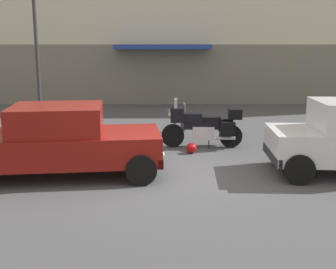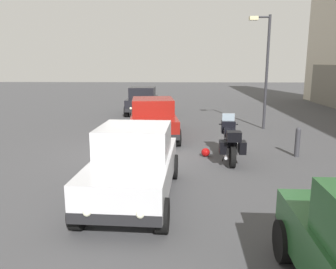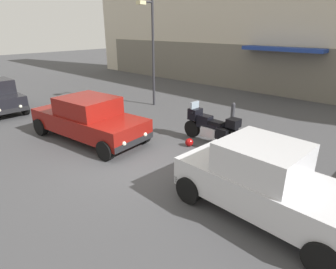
# 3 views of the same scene
# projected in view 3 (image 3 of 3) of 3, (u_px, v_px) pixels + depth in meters

# --- Properties ---
(ground_plane) EXTENTS (80.00, 80.00, 0.00)m
(ground_plane) POSITION_uv_depth(u_px,v_px,m) (132.00, 162.00, 8.55)
(ground_plane) COLOR #424244
(motorcycle) EXTENTS (2.26, 0.78, 1.36)m
(motorcycle) POSITION_uv_depth(u_px,v_px,m) (211.00, 126.00, 9.71)
(motorcycle) COLOR black
(motorcycle) RESTS_ON ground
(helmet) EXTENTS (0.28, 0.28, 0.28)m
(helmet) POSITION_uv_depth(u_px,v_px,m) (189.00, 142.00, 9.63)
(helmet) COLOR #990C0C
(helmet) RESTS_ON ground
(car_hatchback_near) EXTENTS (3.94, 1.96, 1.64)m
(car_hatchback_near) POSITION_uv_depth(u_px,v_px,m) (265.00, 182.00, 5.89)
(car_hatchback_near) COLOR silver
(car_hatchback_near) RESTS_ON ground
(car_sedan_far) EXTENTS (4.70, 2.33, 1.56)m
(car_sedan_far) POSITION_uv_depth(u_px,v_px,m) (89.00, 119.00, 10.02)
(car_sedan_far) COLOR maroon
(car_sedan_far) RESTS_ON ground
(streetlamp_curbside) EXTENTS (0.28, 0.94, 5.00)m
(streetlamp_curbside) POSITION_uv_depth(u_px,v_px,m) (151.00, 45.00, 13.61)
(streetlamp_curbside) COLOR #2D2D33
(streetlamp_curbside) RESTS_ON ground
(bollard_curbside) EXTENTS (0.16, 0.16, 0.97)m
(bollard_curbside) POSITION_uv_depth(u_px,v_px,m) (233.00, 113.00, 11.58)
(bollard_curbside) COLOR #333338
(bollard_curbside) RESTS_ON ground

